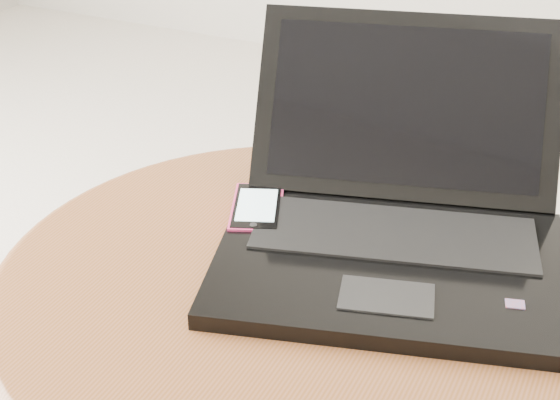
% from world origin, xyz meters
% --- Properties ---
extents(table, '(0.62, 0.62, 0.49)m').
position_xyz_m(table, '(0.09, 0.12, 0.38)').
color(table, brown).
rests_on(table, ground).
extents(laptop, '(0.44, 0.45, 0.20)m').
position_xyz_m(laptop, '(0.17, 0.21, 0.53)').
color(laptop, black).
rests_on(laptop, table).
extents(phone_black, '(0.09, 0.13, 0.01)m').
position_xyz_m(phone_black, '(0.02, 0.20, 0.50)').
color(phone_black, black).
rests_on(phone_black, table).
extents(phone_pink, '(0.09, 0.12, 0.01)m').
position_xyz_m(phone_pink, '(0.01, 0.19, 0.51)').
color(phone_pink, '#D32E67').
rests_on(phone_pink, phone_black).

